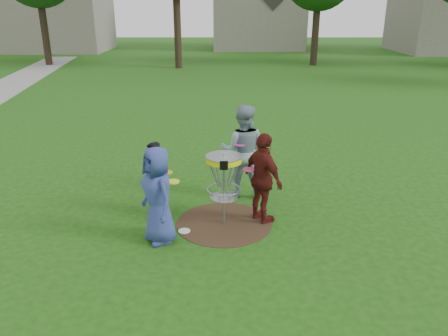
{
  "coord_description": "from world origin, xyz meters",
  "views": [
    {
      "loc": [
        0.02,
        -7.31,
        3.85
      ],
      "look_at": [
        0.0,
        0.3,
        1.0
      ],
      "focal_mm": 35.0,
      "sensor_mm": 36.0,
      "label": 1
    }
  ],
  "objects_px": {
    "player_black": "(154,179)",
    "player_maroon": "(263,179)",
    "player_blue": "(158,195)",
    "disc_golf_basket": "(224,173)",
    "player_grey": "(243,151)"
  },
  "relations": [
    {
      "from": "player_black",
      "to": "player_maroon",
      "type": "xyz_separation_m",
      "value": [
        2.06,
        -0.29,
        0.13
      ]
    },
    {
      "from": "player_blue",
      "to": "player_maroon",
      "type": "relative_size",
      "value": 0.99
    },
    {
      "from": "player_blue",
      "to": "disc_golf_basket",
      "type": "distance_m",
      "value": 1.27
    },
    {
      "from": "player_blue",
      "to": "player_black",
      "type": "distance_m",
      "value": 1.05
    },
    {
      "from": "player_black",
      "to": "player_maroon",
      "type": "distance_m",
      "value": 2.08
    },
    {
      "from": "player_maroon",
      "to": "player_grey",
      "type": "bearing_deg",
      "value": -18.7
    },
    {
      "from": "player_black",
      "to": "player_grey",
      "type": "xyz_separation_m",
      "value": [
        1.73,
        0.97,
        0.25
      ]
    },
    {
      "from": "disc_golf_basket",
      "to": "player_maroon",
      "type": "bearing_deg",
      "value": 9.2
    },
    {
      "from": "player_grey",
      "to": "disc_golf_basket",
      "type": "xyz_separation_m",
      "value": [
        -0.39,
        -1.37,
        0.04
      ]
    },
    {
      "from": "player_blue",
      "to": "player_grey",
      "type": "relative_size",
      "value": 0.86
    },
    {
      "from": "player_blue",
      "to": "player_black",
      "type": "height_order",
      "value": "player_blue"
    },
    {
      "from": "player_grey",
      "to": "player_maroon",
      "type": "bearing_deg",
      "value": 112.17
    },
    {
      "from": "disc_golf_basket",
      "to": "player_grey",
      "type": "bearing_deg",
      "value": 74.1
    },
    {
      "from": "player_maroon",
      "to": "disc_golf_basket",
      "type": "distance_m",
      "value": 0.75
    },
    {
      "from": "disc_golf_basket",
      "to": "player_black",
      "type": "bearing_deg",
      "value": 163.22
    }
  ]
}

